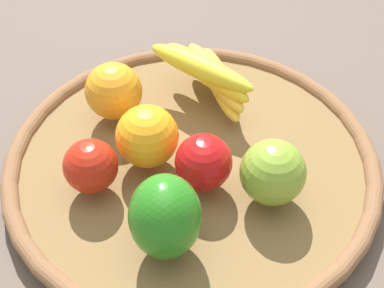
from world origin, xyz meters
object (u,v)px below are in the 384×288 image
apple_1 (91,166)px  banana_bunch (211,75)px  apple_0 (273,172)px  orange_1 (147,136)px  orange_0 (114,91)px  apple_2 (204,162)px  bell_pepper (165,217)px

apple_1 → banana_bunch: bearing=94.7°
apple_0 → orange_1: 0.16m
orange_0 → apple_2: 0.17m
apple_0 → orange_0: 0.24m
banana_bunch → bell_pepper: 0.25m
banana_bunch → orange_1: size_ratio=2.14×
banana_bunch → orange_0: size_ratio=2.19×
bell_pepper → orange_1: bearing=-169.4°
apple_1 → apple_2: size_ratio=0.95×
bell_pepper → orange_0: bell_pepper is taller
orange_0 → apple_2: size_ratio=1.11×
bell_pepper → orange_1: bell_pepper is taller
bell_pepper → apple_1: size_ratio=1.50×
apple_0 → apple_2: bearing=-148.6°
banana_bunch → orange_1: orange_1 is taller
apple_0 → orange_0: apple_0 is taller
apple_1 → orange_1: orange_1 is taller
bell_pepper → apple_0: 0.14m
banana_bunch → apple_2: 0.16m
banana_bunch → apple_0: apple_0 is taller
banana_bunch → apple_2: (0.11, -0.12, -0.00)m
apple_1 → apple_0: size_ratio=0.84×
bell_pepper → banana_bunch: bearing=167.2°
apple_1 → orange_1: 0.08m
orange_0 → orange_1: bearing=-14.9°
apple_2 → orange_0: bearing=178.7°
bell_pepper → apple_2: (-0.04, 0.09, -0.01)m
banana_bunch → orange_0: (-0.06, -0.12, 0.00)m
apple_1 → orange_0: 0.13m
bell_pepper → orange_1: 0.13m
bell_pepper → apple_0: bearing=119.8°
apple_0 → orange_0: size_ratio=1.01×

